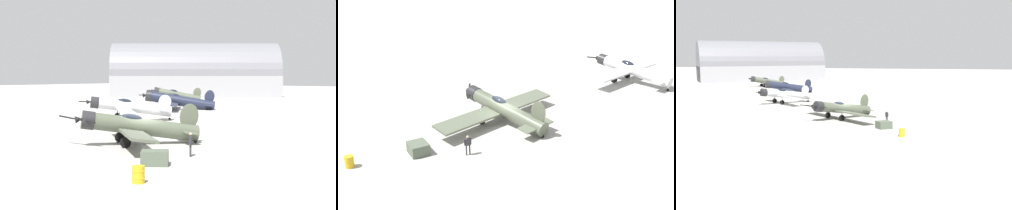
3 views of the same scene
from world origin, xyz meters
The scene contains 6 objects.
ground_plane centered at (0.00, 0.00, 0.00)m, with size 400.00×400.00×0.00m, color #A8A59E.
airplane_foreground centered at (-0.32, -0.39, 1.36)m, with size 11.30×9.77×3.13m.
airplane_mid_apron centered at (-14.00, 13.71, 1.59)m, with size 9.96×9.63×3.03m.
ground_crew_mechanic centered at (6.02, -2.34, 0.94)m, with size 0.43×0.49×1.55m.
equipment_crate centered at (6.12, -6.08, 0.43)m, with size 2.06×2.01×0.86m.
fuel_drum centered at (8.51, -10.26, 0.43)m, with size 0.65×0.65×0.85m.
Camera 2 is at (31.11, 2.47, 13.28)m, focal length 40.84 mm.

